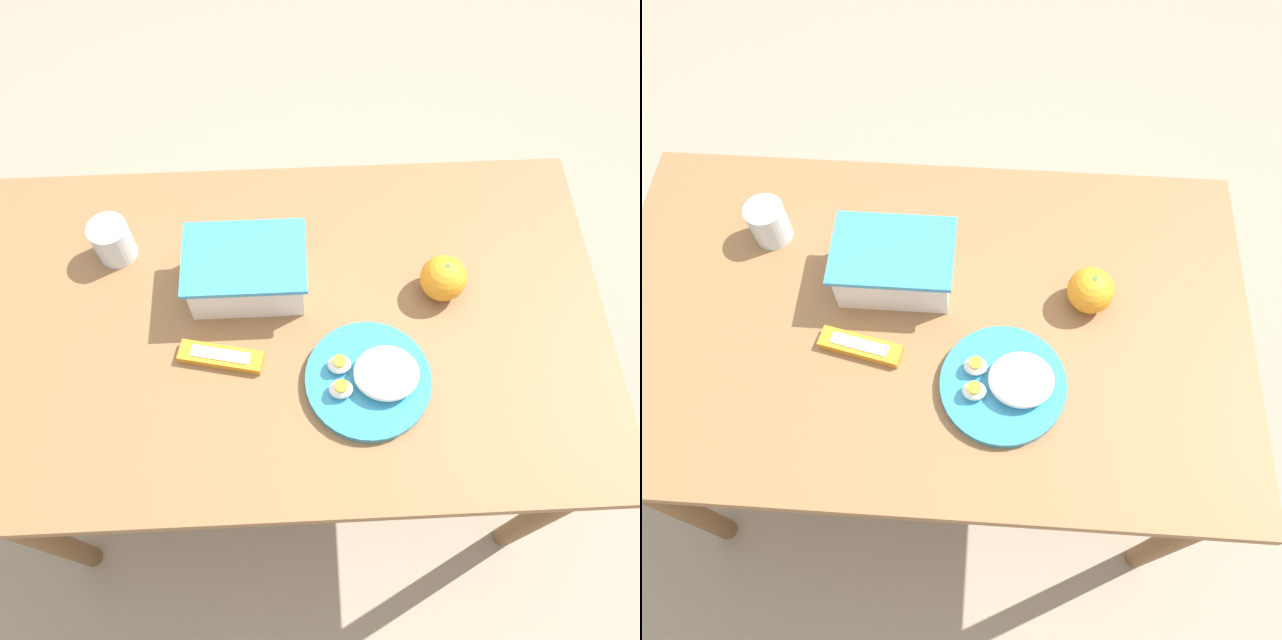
# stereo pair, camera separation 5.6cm
# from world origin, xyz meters

# --- Properties ---
(ground_plane) EXTENTS (10.00, 10.00, 0.00)m
(ground_plane) POSITION_xyz_m (0.00, 0.00, 0.00)
(ground_plane) COLOR gray
(table) EXTENTS (1.17, 0.70, 0.71)m
(table) POSITION_xyz_m (0.00, 0.00, 0.63)
(table) COLOR brown
(table) RESTS_ON ground_plane
(food_container) EXTENTS (0.21, 0.15, 0.10)m
(food_container) POSITION_xyz_m (-0.06, 0.08, 0.76)
(food_container) COLOR white
(food_container) RESTS_ON table
(orange_fruit) EXTENTS (0.08, 0.08, 0.08)m
(orange_fruit) POSITION_xyz_m (0.29, 0.05, 0.75)
(orange_fruit) COLOR orange
(orange_fruit) RESTS_ON table
(rice_plate) EXTENTS (0.22, 0.22, 0.06)m
(rice_plate) POSITION_xyz_m (0.15, -0.13, 0.73)
(rice_plate) COLOR teal
(rice_plate) RESTS_ON table
(candy_bar) EXTENTS (0.15, 0.07, 0.02)m
(candy_bar) POSITION_xyz_m (-0.11, -0.07, 0.72)
(candy_bar) COLOR orange
(candy_bar) RESTS_ON table
(drinking_glass) EXTENTS (0.07, 0.07, 0.08)m
(drinking_glass) POSITION_xyz_m (-0.31, 0.16, 0.75)
(drinking_glass) COLOR silver
(drinking_glass) RESTS_ON table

